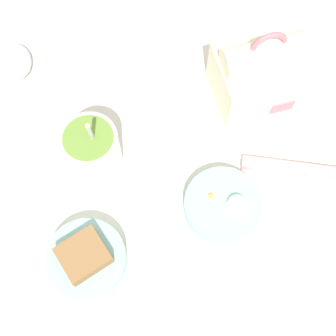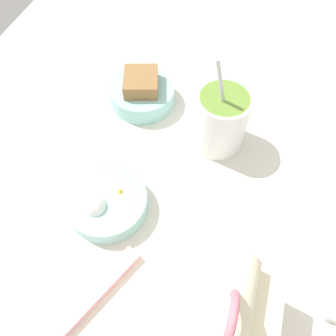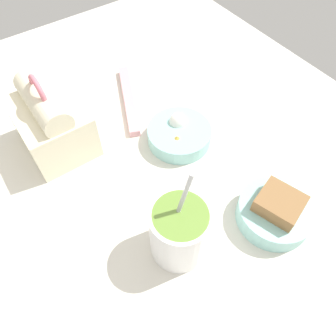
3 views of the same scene
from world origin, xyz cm
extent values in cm
cube|color=silver|center=(0.00, 0.00, 1.00)|extent=(140.00, 110.00, 2.00)
cube|color=silver|center=(0.22, 33.95, 2.90)|extent=(32.75, 12.71, 1.80)
cube|color=white|center=(0.22, 33.95, 3.95)|extent=(30.13, 10.42, 0.30)
cube|color=#EFE5C1|center=(23.33, 12.57, 7.27)|extent=(16.72, 13.06, 10.55)
cylinder|color=#EFE5C1|center=(23.33, 12.57, 14.14)|extent=(15.88, 5.80, 5.80)
cube|color=#DB707F|center=(26.26, 5.94, 4.90)|extent=(4.68, 0.30, 3.16)
torus|color=#DB707F|center=(23.33, 12.57, 16.75)|extent=(6.85, 1.00, 6.85)
cylinder|color=white|center=(-11.21, 5.13, 7.97)|extent=(9.99, 9.99, 11.93)
cylinder|color=olive|center=(-11.21, 5.13, 13.63)|extent=(8.79, 8.79, 0.60)
cylinder|color=silver|center=(-10.46, 4.63, 15.22)|extent=(0.70, 4.00, 13.48)
cylinder|color=#93D1CC|center=(-16.80, -12.61, 4.01)|extent=(13.75, 13.75, 4.03)
cube|color=olive|center=(-16.80, -12.61, 6.23)|extent=(9.32, 8.87, 5.64)
cylinder|color=#93D1CC|center=(8.90, -9.67, 3.76)|extent=(13.96, 13.96, 3.52)
ellipsoid|color=white|center=(11.00, -10.72, 5.47)|extent=(3.80, 3.80, 4.47)
cone|color=#EFBC47|center=(7.16, -7.72, 4.73)|extent=(6.31, 6.31, 2.99)
sphere|color=black|center=(9.35, -13.91, 4.07)|extent=(1.68, 1.68, 1.68)
sphere|color=black|center=(9.94, -13.09, 4.07)|extent=(1.68, 1.68, 1.68)
sphere|color=black|center=(10.01, -12.10, 4.07)|extent=(1.68, 1.68, 1.68)
ellipsoid|color=silver|center=(-22.41, 32.02, 3.43)|extent=(6.37, 9.10, 2.85)
cube|color=pink|center=(26.01, -6.91, 2.80)|extent=(22.25, 11.60, 1.60)
camera|label=1|loc=(-7.65, -31.83, 84.76)|focal=50.00mm
camera|label=2|loc=(29.70, 7.95, 54.47)|focal=35.00mm
camera|label=3|loc=(-28.94, 19.83, 57.71)|focal=35.00mm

